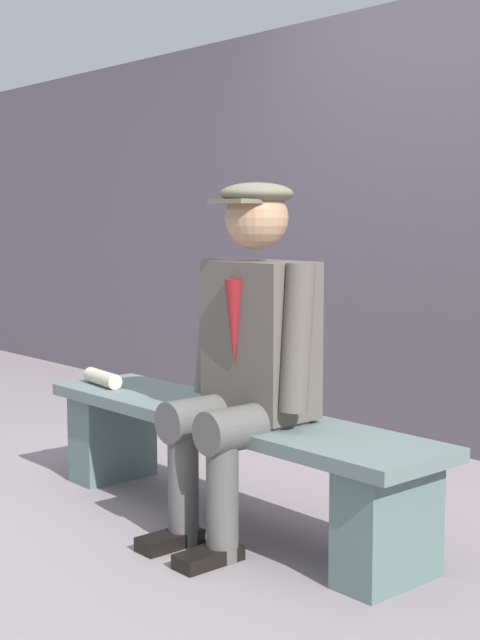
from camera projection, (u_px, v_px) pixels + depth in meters
ground_plane at (227, 521)px, 3.46m from camera, size 30.00×30.00×0.00m
bench at (227, 448)px, 3.43m from camera, size 1.87×0.42×0.43m
seated_man at (248, 348)px, 3.21m from camera, size 0.56×0.57×1.28m
rolled_magazine at (103, 378)px, 3.93m from camera, size 0.25×0.09×0.07m
stadium_wall at (478, 226)px, 4.39m from camera, size 12.00×0.24×2.23m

